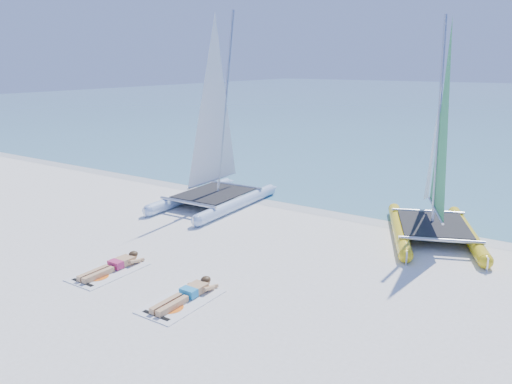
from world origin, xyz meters
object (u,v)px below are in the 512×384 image
catamaran_yellow (436,165)px  catamaran_blue (215,147)px  sunbather_b (187,293)px  towel_a (109,272)px  sunbather_a (115,265)px  towel_b (182,301)px

catamaran_yellow → catamaran_blue: bearing=166.7°
catamaran_yellow → sunbather_b: 8.18m
catamaran_blue → catamaran_yellow: 7.30m
towel_a → sunbather_a: bearing=90.0°
catamaran_blue → towel_b: (4.05, -6.29, -2.04)m
catamaran_blue → towel_b: 7.76m
catamaran_yellow → sunbather_a: (-5.65, -7.13, -1.91)m
catamaran_blue → sunbather_a: catamaran_blue is taller
sunbather_a → towel_b: (2.50, -0.36, -0.11)m
catamaran_blue → towel_a: 6.64m
sunbather_a → catamaran_blue: bearing=104.6°
catamaran_blue → catamaran_yellow: catamaran_blue is taller
sunbather_a → towel_a: bearing=-90.0°
towel_a → sunbather_a: sunbather_a is taller
catamaran_yellow → towel_b: 8.37m
sunbather_a → towel_b: 2.53m
towel_a → sunbather_b: bearing=0.6°
catamaran_yellow → sunbather_a: size_ratio=3.73×
towel_b → catamaran_yellow: bearing=67.2°
catamaran_yellow → towel_a: bearing=-150.4°
towel_b → sunbather_b: sunbather_b is taller
catamaran_blue → sunbather_a: size_ratio=3.99×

